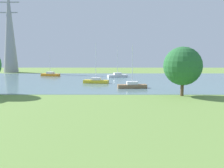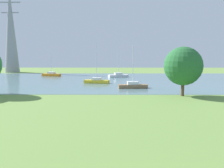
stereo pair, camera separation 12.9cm
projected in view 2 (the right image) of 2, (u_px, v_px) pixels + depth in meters
name	position (u px, v px, depth m)	size (l,w,h in m)	color
ground_plane	(121.00, 106.00, 29.45)	(160.00, 160.00, 0.00)	olive
water_surface	(118.00, 80.00, 57.27)	(140.00, 40.00, 0.02)	slate
sailboat_white	(118.00, 75.00, 64.86)	(5.03, 2.92, 7.57)	white
sailboat_orange	(51.00, 74.00, 68.10)	(5.02, 3.03, 5.68)	orange
sailboat_brown	(133.00, 85.00, 44.39)	(4.91, 1.90, 7.13)	brown
sailboat_yellow	(97.00, 81.00, 51.84)	(5.01, 2.49, 7.81)	yellow
tree_mid_shore	(183.00, 66.00, 35.95)	(5.21, 5.21, 6.66)	brown
electricity_pylon	(11.00, 29.00, 80.72)	(6.40, 4.40, 26.11)	gray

